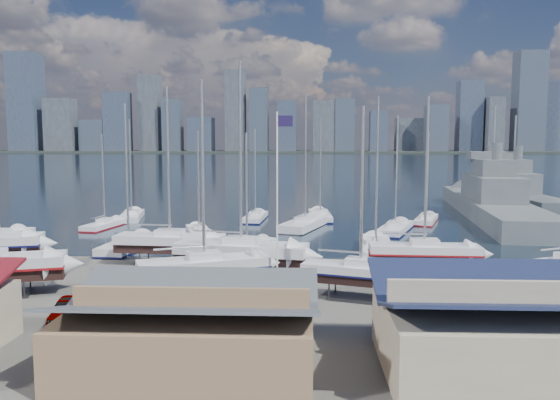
{
  "coord_description": "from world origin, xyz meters",
  "views": [
    {
      "loc": [
        5.64,
        -52.02,
        11.17
      ],
      "look_at": [
        2.84,
        8.0,
        4.86
      ],
      "focal_mm": 35.0,
      "sensor_mm": 36.0,
      "label": 1
    }
  ],
  "objects_px": {
    "naval_ship_west": "(512,194)",
    "flagpole": "(279,190)",
    "car_a": "(68,309)",
    "naval_ship_east": "(491,206)"
  },
  "relations": [
    {
      "from": "naval_ship_west",
      "to": "car_a",
      "type": "bearing_deg",
      "value": 141.86
    },
    {
      "from": "naval_ship_east",
      "to": "flagpole",
      "type": "relative_size",
      "value": 3.71
    },
    {
      "from": "flagpole",
      "to": "naval_ship_east",
      "type": "bearing_deg",
      "value": 55.89
    },
    {
      "from": "naval_ship_west",
      "to": "car_a",
      "type": "distance_m",
      "value": 88.07
    },
    {
      "from": "naval_ship_west",
      "to": "flagpole",
      "type": "distance_m",
      "value": 75.58
    },
    {
      "from": "naval_ship_east",
      "to": "naval_ship_west",
      "type": "height_order",
      "value": "naval_ship_east"
    },
    {
      "from": "car_a",
      "to": "flagpole",
      "type": "distance_m",
      "value": 16.14
    },
    {
      "from": "naval_ship_east",
      "to": "naval_ship_west",
      "type": "xyz_separation_m",
      "value": [
        10.2,
        18.99,
        0.0
      ]
    },
    {
      "from": "car_a",
      "to": "naval_ship_east",
      "type": "bearing_deg",
      "value": 39.06
    },
    {
      "from": "flagpole",
      "to": "car_a",
      "type": "bearing_deg",
      "value": -153.6
    }
  ]
}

